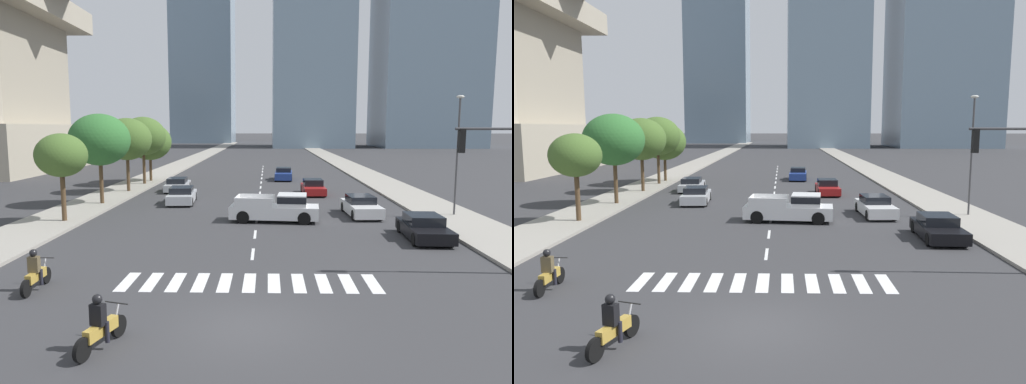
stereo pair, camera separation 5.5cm
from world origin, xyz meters
TOP-DOWN VIEW (x-y plane):
  - ground_plane at (0.00, 0.00)m, footprint 800.00×800.00m
  - sidewalk_east at (12.20, 30.00)m, footprint 4.00×260.00m
  - sidewalk_west at (-12.20, 30.00)m, footprint 4.00×260.00m
  - crosswalk_near at (0.00, 3.96)m, footprint 9.45×2.20m
  - lane_divider_center at (0.00, 31.96)m, footprint 0.14×50.00m
  - motorcycle_lead at (-7.42, 2.96)m, footprint 0.70×2.08m
  - motorcycle_trailing at (-3.61, -1.42)m, footprint 0.91×2.06m
  - pickup_truck at (1.34, 15.52)m, footprint 5.44×2.41m
  - sedan_blue_0 at (2.38, 38.48)m, footprint 2.01×4.60m
  - sedan_white_1 at (6.66, 17.59)m, footprint 2.04×4.65m
  - sedan_red_2 at (4.50, 27.35)m, footprint 1.86×4.49m
  - sedan_black_3 at (8.63, 11.13)m, footprint 2.05×4.43m
  - sedan_silver_4 at (-5.74, 22.32)m, footprint 2.13×4.60m
  - sedan_silver_5 at (-7.35, 29.21)m, footprint 2.01×4.80m
  - street_lamp_east at (12.50, 17.31)m, footprint 0.50×0.24m
  - street_tree_nearest at (-11.40, 14.76)m, footprint 3.00×3.00m
  - street_tree_second at (-11.40, 21.31)m, footprint 4.35×4.35m
  - street_tree_third at (-11.40, 28.05)m, footprint 4.23×4.23m
  - street_tree_fourth at (-11.40, 33.49)m, footprint 4.36×4.36m
  - street_tree_fifth at (-11.40, 36.10)m, footprint 4.40×4.40m

SIDE VIEW (x-z plane):
  - ground_plane at x=0.00m, z-range 0.00..0.00m
  - lane_divider_center at x=0.00m, z-range 0.00..0.01m
  - crosswalk_near at x=0.00m, z-range 0.00..0.01m
  - sidewalk_east at x=12.20m, z-range 0.00..0.15m
  - sidewalk_west at x=-12.20m, z-range 0.00..0.15m
  - sedan_silver_5 at x=-7.35m, z-range -0.04..1.15m
  - sedan_black_3 at x=8.63m, z-range -0.04..1.18m
  - motorcycle_trailing at x=-3.61m, z-range -0.16..1.33m
  - motorcycle_lead at x=-7.42m, z-range -0.16..1.33m
  - sedan_red_2 at x=4.50m, z-range -0.05..1.22m
  - sedan_silver_4 at x=-5.74m, z-range -0.04..1.21m
  - sedan_white_1 at x=6.66m, z-range -0.05..1.24m
  - sedan_blue_0 at x=2.38m, z-range -0.04..1.27m
  - pickup_truck at x=1.34m, z-range -0.02..1.65m
  - street_tree_nearest at x=-11.40m, z-range 1.43..6.57m
  - street_tree_fifth at x=-11.40m, z-range 1.21..7.08m
  - street_lamp_east at x=12.50m, z-range 0.75..8.19m
  - street_tree_third at x=-11.40m, z-range 1.48..7.74m
  - street_tree_second at x=-11.40m, z-range 1.51..7.97m
  - street_tree_fourth at x=-11.40m, z-range 1.52..8.00m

